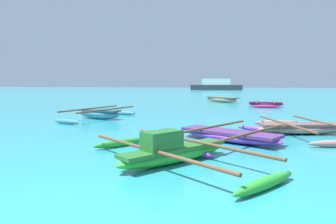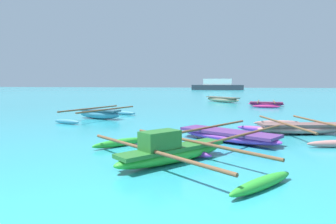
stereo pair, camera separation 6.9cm
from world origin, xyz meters
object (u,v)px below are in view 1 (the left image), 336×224
moored_boat_1 (303,128)px  moored_boat_5 (99,114)px  moored_boat_2 (229,135)px  moored_boat_4 (222,99)px  moored_boat_0 (173,152)px  moored_boat_3 (266,104)px  distant_ferry (216,85)px

moored_boat_1 → moored_boat_5: size_ratio=1.06×
moored_boat_1 → moored_boat_2: 2.97m
moored_boat_1 → moored_boat_2: bearing=-158.0°
moored_boat_2 → moored_boat_5: (-6.05, 4.16, 0.07)m
moored_boat_1 → moored_boat_4: (-3.49, 16.41, 0.07)m
moored_boat_0 → moored_boat_5: (-4.99, 6.81, 0.01)m
moored_boat_1 → moored_boat_5: 8.71m
moored_boat_4 → moored_boat_5: bearing=-63.8°
moored_boat_1 → moored_boat_3: moored_boat_1 is taller
moored_boat_5 → moored_boat_3: bearing=65.2°
moored_boat_1 → moored_boat_0: bearing=-143.2°
moored_boat_1 → moored_boat_3: size_ratio=1.11×
moored_boat_0 → moored_boat_5: 8.44m
moored_boat_3 → moored_boat_5: bearing=-124.1°
moored_boat_0 → moored_boat_2: size_ratio=0.95×
moored_boat_5 → distant_ferry: 64.56m
moored_boat_1 → distant_ferry: (-7.42, 66.88, 0.97)m
moored_boat_1 → moored_boat_4: 16.77m
distant_ferry → moored_boat_2: bearing=-85.8°
moored_boat_4 → moored_boat_5: 14.90m
moored_boat_2 → moored_boat_3: (2.24, 14.42, -0.00)m
moored_boat_0 → distant_ferry: size_ratio=0.35×
moored_boat_3 → distant_ferry: 54.78m
moored_boat_1 → moored_boat_4: moored_boat_4 is taller
moored_boat_0 → moored_boat_3: bearing=25.5°
moored_boat_5 → moored_boat_2: bearing=-20.4°
moored_boat_0 → moored_boat_2: 2.85m
moored_boat_4 → distant_ferry: 50.63m
moored_boat_0 → moored_boat_5: bearing=72.6°
moored_boat_3 → distant_ferry: bearing=102.5°
moored_boat_2 → moored_boat_5: bearing=174.7°
moored_boat_0 → moored_boat_2: bearing=14.6°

